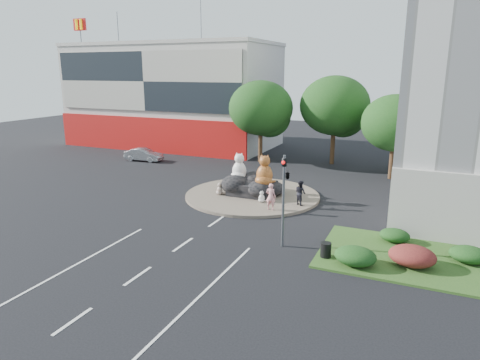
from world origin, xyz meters
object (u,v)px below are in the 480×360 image
Objects in this scene: cat_tabby at (265,170)px; parked_car at (144,155)px; cat_white at (239,166)px; kitten_white at (262,196)px; litter_bin at (326,250)px; pedestrian_pink at (271,197)px; kitten_calico at (220,188)px; pedestrian_dark at (300,193)px.

parked_car is at bearing 153.32° from cat_tabby.
cat_white is 0.53× the size of parked_car.
cat_white is 0.92× the size of cat_tabby.
cat_white is 3.54m from kitten_white.
cat_tabby is at bearing 127.74° from litter_bin.
cat_tabby is at bearing -60.59° from pedestrian_pink.
parked_car is (-13.12, 8.61, -0.01)m from kitten_calico.
cat_tabby is at bearing 23.50° from pedestrian_dark.
kitten_white is 2.73m from pedestrian_dark.
kitten_white is 0.21× the size of parked_car.
kitten_calico is 0.23× the size of parked_car.
cat_white is 5.02m from pedestrian_pink.
cat_tabby is (2.31, -0.72, 0.09)m from cat_white.
pedestrian_dark is 8.39m from litter_bin.
litter_bin is at bearing -97.95° from kitten_white.
litter_bin is (3.50, -7.60, -0.57)m from pedestrian_dark.
pedestrian_pink reaches higher than litter_bin.
litter_bin is at bearing 131.19° from pedestrian_pink.
parked_car reaches higher than kitten_white.
pedestrian_pink is (1.15, -1.32, 0.48)m from kitten_white.
litter_bin is at bearing -39.43° from cat_white.
pedestrian_dark is (5.20, -1.37, -1.10)m from cat_white.
pedestrian_dark is 0.43× the size of parked_car.
pedestrian_dark is at bearing -118.51° from parked_car.
cat_white is at bearing -121.62° from parked_car.
litter_bin is (8.70, -8.97, -1.67)m from cat_white.
cat_tabby is at bearing -120.32° from parked_car.
pedestrian_dark is at bearing -37.70° from kitten_white.
kitten_white is (0.24, -1.18, -1.63)m from cat_tabby.
pedestrian_pink is 2.40× the size of litter_bin.
pedestrian_pink reaches higher than pedestrian_dark.
cat_tabby is 3.09m from pedestrian_pink.
kitten_calico is at bearing 141.97° from litter_bin.
cat_white reaches higher than parked_car.
parked_car is (-16.67, 9.12, 0.04)m from kitten_white.
cat_tabby is 3.07× the size of litter_bin.
pedestrian_pink is (3.71, -3.22, -1.06)m from cat_white.
cat_white is at bearing 103.27° from kitten_calico.
parked_car is at bearing 159.35° from cat_white.
cat_tabby is 3.19m from pedestrian_dark.
kitten_calico is 1.12× the size of kitten_white.
cat_tabby reaches higher than pedestrian_pink.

